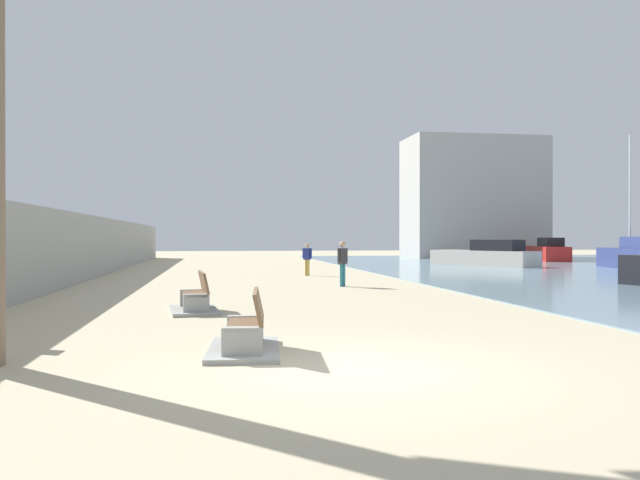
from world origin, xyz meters
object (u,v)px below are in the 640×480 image
Objects in this scene: bench_far at (195,302)px; boat_outer at (548,251)px; bench_near at (246,337)px; boat_far_left at (634,256)px; person_standing at (343,260)px; person_walking at (307,257)px; boat_far_right at (485,256)px.

boat_outer is at bearing 49.54° from bench_far.
boat_outer reaches higher than bench_near.
person_standing is at bearing -152.88° from boat_far_left.
bench_near is at bearing -80.42° from bench_far.
person_walking is 19.11m from boat_far_left.
person_walking is at bearing -147.34° from boat_far_right.
boat_outer is (20.87, 23.14, -0.25)m from person_standing.
person_standing is at bearing 55.07° from bench_far.
person_standing is (5.12, 7.33, 0.74)m from bench_far.
person_standing reaches higher than bench_far.
person_standing is (4.16, 13.03, 0.74)m from bench_near.
person_standing is 0.23× the size of boat_far_right.
boat_far_left reaches higher than person_standing.
boat_far_left is (22.74, 22.55, 0.54)m from bench_near.
boat_outer is at bearing 43.39° from boat_far_right.
bench_far is at bearing 99.58° from bench_near.
bench_far is 1.32× the size of person_standing.
boat_far_left is (-2.28, -13.62, 0.05)m from boat_outer.
bench_far is 1.43× the size of person_walking.
boat_outer is at bearing 37.47° from person_walking.
person_standing is 0.22× the size of boat_far_left.
person_walking is 0.92× the size of person_standing.
boat_far_left is at bearing 35.40° from bench_far.
bench_near is 43.99m from boat_outer.
bench_near is at bearing -100.85° from person_walking.
person_standing is at bearing 72.31° from bench_near.
person_walking is 0.20× the size of boat_far_left.
boat_far_left is at bearing -99.51° from boat_outer.
bench_near is 1.30× the size of person_standing.
boat_far_left reaches higher than person_walking.
person_walking is (4.78, 14.21, 0.65)m from bench_far.
bench_near is 32.30m from boat_far_right.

